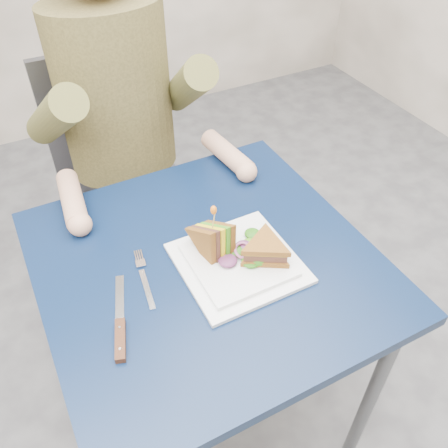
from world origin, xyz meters
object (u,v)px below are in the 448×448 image
chair (121,166)px  knife (120,332)px  table (207,282)px  plate (238,262)px  fork (145,280)px  sandwich_flat (265,250)px  sandwich_upright (214,241)px  diner (114,81)px

chair → knife: (-0.24, -0.81, 0.20)m
table → plate: bearing=-39.6°
fork → knife: bearing=-130.1°
fork → plate: bearing=-14.6°
plate → sandwich_flat: sandwich_flat is taller
table → sandwich_upright: (0.02, -0.00, 0.13)m
plate → table: bearing=140.4°
chair → sandwich_flat: chair is taller
diner → fork: (-0.15, -0.59, -0.18)m
plate → sandwich_upright: bearing=129.8°
sandwich_flat → knife: bearing=-175.1°
chair → diner: diner is taller
chair → sandwich_flat: bearing=-81.9°
plate → fork: size_ratio=1.45×
plate → sandwich_flat: size_ratio=1.51×
diner → plate: (0.06, -0.65, -0.18)m
table → plate: plate is taller
diner → sandwich_flat: bearing=-80.5°
table → knife: knife is taller
diner → plate: diner is taller
sandwich_upright → fork: (-0.17, 0.01, -0.05)m
table → fork: fork is taller
diner → sandwich_upright: (0.02, -0.60, -0.13)m
sandwich_upright → fork: size_ratio=0.79×
table → sandwich_upright: bearing=-6.0°
sandwich_flat → knife: size_ratio=0.80×
diner → knife: diner is taller
knife → table: bearing=23.0°
sandwich_flat → fork: (-0.26, 0.08, -0.04)m
sandwich_upright → sandwich_flat: bearing=-37.1°
chair → plate: 0.79m
table → knife: bearing=-157.0°
plate → sandwich_flat: bearing=-24.4°
knife → sandwich_flat: bearing=4.9°
diner → table: bearing=-90.0°
sandwich_upright → knife: bearing=-159.0°
table → knife: 0.28m
table → fork: (-0.15, 0.01, 0.08)m
sandwich_upright → plate: bearing=-50.2°
sandwich_flat → sandwich_upright: bearing=142.9°
sandwich_flat → sandwich_upright: size_ratio=1.22×
chair → sandwich_upright: bearing=-88.4°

